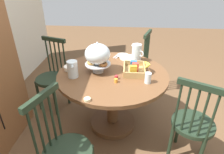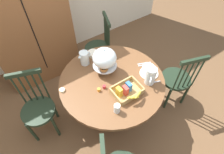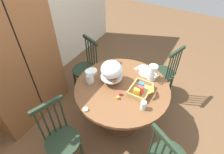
{
  "view_description": "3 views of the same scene",
  "coord_description": "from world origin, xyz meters",
  "px_view_note": "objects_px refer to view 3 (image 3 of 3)",
  "views": [
    {
      "loc": [
        -1.75,
        -0.01,
        1.73
      ],
      "look_at": [
        0.03,
        0.13,
        0.74
      ],
      "focal_mm": 30.92,
      "sensor_mm": 36.0,
      "label": 1
    },
    {
      "loc": [
        -0.62,
        -0.97,
        2.37
      ],
      "look_at": [
        0.13,
        0.13,
        0.79
      ],
      "focal_mm": 29.28,
      "sensor_mm": 36.0,
      "label": 2
    },
    {
      "loc": [
        -1.37,
        -0.6,
        2.39
      ],
      "look_at": [
        0.13,
        0.28,
        0.84
      ],
      "focal_mm": 29.46,
      "sensor_mm": 36.0,
      "label": 3
    }
  ],
  "objects_px": {
    "china_plate_large": "(147,73)",
    "drinking_glass": "(143,105)",
    "milk_pitcher": "(152,73)",
    "windsor_chair_near_window": "(62,140)",
    "china_plate_small": "(144,68)",
    "orange_juice_pitcher": "(90,77)",
    "butter_dish": "(86,110)",
    "windsor_chair_far_side": "(86,69)",
    "dining_table": "(122,98)",
    "cereal_bowl": "(92,72)",
    "cereal_basket": "(141,90)",
    "pastry_stand_with_dome": "(112,70)",
    "wooden_armoire": "(12,59)",
    "windsor_chair_facing_door": "(163,74)"
  },
  "relations": [
    {
      "from": "milk_pitcher",
      "to": "butter_dish",
      "type": "bearing_deg",
      "value": 152.85
    },
    {
      "from": "orange_juice_pitcher",
      "to": "butter_dish",
      "type": "distance_m",
      "value": 0.47
    },
    {
      "from": "windsor_chair_far_side",
      "to": "china_plate_large",
      "type": "bearing_deg",
      "value": -84.99
    },
    {
      "from": "wooden_armoire",
      "to": "milk_pitcher",
      "type": "xyz_separation_m",
      "value": [
        0.81,
        -1.63,
        -0.15
      ]
    },
    {
      "from": "wooden_armoire",
      "to": "china_plate_small",
      "type": "bearing_deg",
      "value": -56.87
    },
    {
      "from": "wooden_armoire",
      "to": "windsor_chair_near_window",
      "type": "bearing_deg",
      "value": -109.29
    },
    {
      "from": "milk_pitcher",
      "to": "china_plate_small",
      "type": "xyz_separation_m",
      "value": [
        0.14,
        0.17,
        -0.08
      ]
    },
    {
      "from": "drinking_glass",
      "to": "cereal_bowl",
      "type": "bearing_deg",
      "value": 75.28
    },
    {
      "from": "drinking_glass",
      "to": "china_plate_large",
      "type": "bearing_deg",
      "value": 18.14
    },
    {
      "from": "windsor_chair_near_window",
      "to": "cereal_basket",
      "type": "bearing_deg",
      "value": -32.87
    },
    {
      "from": "windsor_chair_facing_door",
      "to": "china_plate_large",
      "type": "relative_size",
      "value": 4.43
    },
    {
      "from": "milk_pitcher",
      "to": "china_plate_large",
      "type": "relative_size",
      "value": 0.99
    },
    {
      "from": "dining_table",
      "to": "milk_pitcher",
      "type": "distance_m",
      "value": 0.52
    },
    {
      "from": "milk_pitcher",
      "to": "china_plate_small",
      "type": "relative_size",
      "value": 1.45
    },
    {
      "from": "wooden_armoire",
      "to": "dining_table",
      "type": "xyz_separation_m",
      "value": [
        0.48,
        -1.37,
        -0.45
      ]
    },
    {
      "from": "milk_pitcher",
      "to": "wooden_armoire",
      "type": "bearing_deg",
      "value": 116.52
    },
    {
      "from": "china_plate_large",
      "to": "cereal_bowl",
      "type": "bearing_deg",
      "value": 120.38
    },
    {
      "from": "butter_dish",
      "to": "windsor_chair_facing_door",
      "type": "bearing_deg",
      "value": -19.1
    },
    {
      "from": "china_plate_large",
      "to": "pastry_stand_with_dome",
      "type": "bearing_deg",
      "value": 140.86
    },
    {
      "from": "pastry_stand_with_dome",
      "to": "drinking_glass",
      "type": "relative_size",
      "value": 3.13
    },
    {
      "from": "china_plate_small",
      "to": "cereal_bowl",
      "type": "bearing_deg",
      "value": 126.96
    },
    {
      "from": "pastry_stand_with_dome",
      "to": "drinking_glass",
      "type": "distance_m",
      "value": 0.58
    },
    {
      "from": "milk_pitcher",
      "to": "drinking_glass",
      "type": "relative_size",
      "value": 1.98
    },
    {
      "from": "dining_table",
      "to": "china_plate_small",
      "type": "distance_m",
      "value": 0.53
    },
    {
      "from": "windsor_chair_near_window",
      "to": "butter_dish",
      "type": "xyz_separation_m",
      "value": [
        0.32,
        -0.14,
        0.3
      ]
    },
    {
      "from": "cereal_basket",
      "to": "butter_dish",
      "type": "height_order",
      "value": "cereal_basket"
    },
    {
      "from": "pastry_stand_with_dome",
      "to": "orange_juice_pitcher",
      "type": "xyz_separation_m",
      "value": [
        -0.14,
        0.25,
        -0.12
      ]
    },
    {
      "from": "pastry_stand_with_dome",
      "to": "cereal_basket",
      "type": "relative_size",
      "value": 1.09
    },
    {
      "from": "wooden_armoire",
      "to": "windsor_chair_far_side",
      "type": "bearing_deg",
      "value": -32.67
    },
    {
      "from": "cereal_bowl",
      "to": "pastry_stand_with_dome",
      "type": "bearing_deg",
      "value": -94.03
    },
    {
      "from": "milk_pitcher",
      "to": "windsor_chair_near_window",
      "type": "bearing_deg",
      "value": 153.77
    },
    {
      "from": "cereal_bowl",
      "to": "windsor_chair_far_side",
      "type": "bearing_deg",
      "value": 50.91
    },
    {
      "from": "orange_juice_pitcher",
      "to": "china_plate_large",
      "type": "distance_m",
      "value": 0.8
    },
    {
      "from": "wooden_armoire",
      "to": "drinking_glass",
      "type": "bearing_deg",
      "value": -80.38
    },
    {
      "from": "pastry_stand_with_dome",
      "to": "drinking_glass",
      "type": "xyz_separation_m",
      "value": [
        -0.2,
        -0.53,
        -0.14
      ]
    },
    {
      "from": "dining_table",
      "to": "windsor_chair_near_window",
      "type": "relative_size",
      "value": 1.25
    },
    {
      "from": "windsor_chair_far_side",
      "to": "milk_pitcher",
      "type": "height_order",
      "value": "windsor_chair_far_side"
    },
    {
      "from": "china_plate_large",
      "to": "drinking_glass",
      "type": "bearing_deg",
      "value": -161.86
    },
    {
      "from": "dining_table",
      "to": "orange_juice_pitcher",
      "type": "relative_size",
      "value": 6.43
    },
    {
      "from": "china_plate_small",
      "to": "cereal_basket",
      "type": "bearing_deg",
      "value": -160.95
    },
    {
      "from": "milk_pitcher",
      "to": "windsor_chair_far_side",
      "type": "bearing_deg",
      "value": 90.2
    },
    {
      "from": "milk_pitcher",
      "to": "pastry_stand_with_dome",
      "type": "bearing_deg",
      "value": 126.78
    },
    {
      "from": "windsor_chair_facing_door",
      "to": "drinking_glass",
      "type": "distance_m",
      "value": 1.1
    },
    {
      "from": "milk_pitcher",
      "to": "cereal_bowl",
      "type": "height_order",
      "value": "milk_pitcher"
    },
    {
      "from": "dining_table",
      "to": "china_plate_small",
      "type": "height_order",
      "value": "china_plate_small"
    },
    {
      "from": "dining_table",
      "to": "milk_pitcher",
      "type": "height_order",
      "value": "milk_pitcher"
    },
    {
      "from": "windsor_chair_near_window",
      "to": "cereal_bowl",
      "type": "relative_size",
      "value": 6.96
    },
    {
      "from": "dining_table",
      "to": "china_plate_large",
      "type": "bearing_deg",
      "value": -21.81
    },
    {
      "from": "butter_dish",
      "to": "china_plate_small",
      "type": "bearing_deg",
      "value": -15.25
    },
    {
      "from": "orange_juice_pitcher",
      "to": "china_plate_large",
      "type": "height_order",
      "value": "orange_juice_pitcher"
    }
  ]
}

